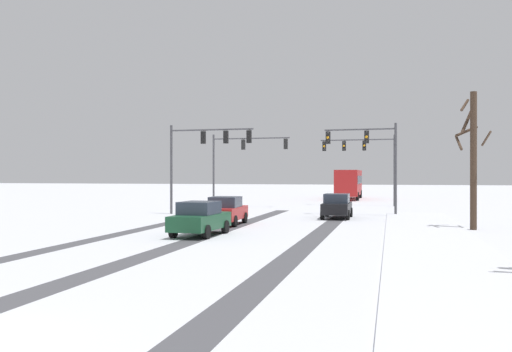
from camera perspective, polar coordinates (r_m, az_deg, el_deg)
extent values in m
cube|color=#4C4C51|center=(24.83, 5.81, -6.52)|extent=(1.00, 38.76, 0.01)
cube|color=#4C4C51|center=(27.72, -13.97, -5.83)|extent=(0.96, 38.76, 0.01)
cube|color=#4C4C51|center=(26.00, -5.37, -6.22)|extent=(1.05, 38.76, 0.01)
cube|color=white|center=(22.91, 18.05, -6.95)|extent=(4.00, 38.76, 0.12)
cylinder|color=#47474C|center=(41.13, -8.69, 0.66)|extent=(0.18, 0.18, 6.50)
cylinder|color=#47474C|center=(40.07, -4.60, 4.76)|extent=(6.25, 0.34, 0.12)
cube|color=black|center=(40.25, -5.44, 3.95)|extent=(0.33, 0.25, 0.90)
sphere|color=black|center=(40.42, -5.35, 4.36)|extent=(0.20, 0.20, 0.20)
sphere|color=orange|center=(40.40, -5.35, 3.94)|extent=(0.20, 0.20, 0.20)
sphere|color=black|center=(40.38, -5.35, 3.51)|extent=(0.20, 0.20, 0.20)
cube|color=black|center=(39.67, -3.11, 4.01)|extent=(0.33, 0.25, 0.90)
sphere|color=black|center=(39.84, -3.04, 4.42)|extent=(0.20, 0.20, 0.20)
sphere|color=orange|center=(39.82, -3.04, 3.99)|extent=(0.20, 0.20, 0.20)
sphere|color=black|center=(39.80, -3.04, 3.56)|extent=(0.20, 0.20, 0.20)
cube|color=black|center=(39.15, -0.72, 4.06)|extent=(0.33, 0.25, 0.90)
sphere|color=black|center=(39.33, -0.66, 4.48)|extent=(0.20, 0.20, 0.20)
sphere|color=orange|center=(39.31, -0.66, 4.04)|extent=(0.20, 0.20, 0.20)
sphere|color=black|center=(39.29, -0.66, 3.61)|extent=(0.20, 0.20, 0.20)
cylinder|color=#47474C|center=(52.05, 14.03, 0.56)|extent=(0.18, 0.18, 6.50)
cylinder|color=#47474C|center=(52.44, 10.32, 3.67)|extent=(6.78, 0.53, 0.12)
cube|color=black|center=(52.33, 11.06, 3.08)|extent=(0.33, 0.26, 0.90)
sphere|color=black|center=(52.19, 11.04, 3.41)|extent=(0.20, 0.20, 0.20)
sphere|color=orange|center=(52.17, 11.04, 3.09)|extent=(0.20, 0.20, 0.20)
sphere|color=black|center=(52.16, 11.04, 2.76)|extent=(0.20, 0.20, 0.20)
cube|color=black|center=(52.56, 9.03, 3.06)|extent=(0.33, 0.26, 0.90)
sphere|color=black|center=(52.42, 9.00, 3.40)|extent=(0.20, 0.20, 0.20)
sphere|color=orange|center=(52.40, 9.00, 3.07)|extent=(0.20, 0.20, 0.20)
sphere|color=black|center=(52.39, 9.00, 2.75)|extent=(0.20, 0.20, 0.20)
cube|color=black|center=(52.85, 7.02, 3.05)|extent=(0.33, 0.26, 0.90)
sphere|color=black|center=(52.71, 6.99, 3.38)|extent=(0.20, 0.20, 0.20)
sphere|color=orange|center=(52.70, 6.99, 3.06)|extent=(0.20, 0.20, 0.20)
sphere|color=black|center=(52.68, 6.99, 2.73)|extent=(0.20, 0.20, 0.20)
cylinder|color=#47474C|center=(40.05, 14.14, 0.67)|extent=(0.18, 0.18, 6.50)
cylinder|color=#47474C|center=(40.36, 10.58, 4.72)|extent=(5.01, 0.37, 0.12)
cube|color=black|center=(40.27, 11.29, 3.95)|extent=(0.33, 0.26, 0.90)
sphere|color=black|center=(40.13, 11.27, 4.39)|extent=(0.20, 0.20, 0.20)
sphere|color=orange|center=(40.11, 11.27, 3.96)|extent=(0.20, 0.20, 0.20)
sphere|color=black|center=(40.09, 11.27, 3.53)|extent=(0.20, 0.20, 0.20)
cube|color=black|center=(40.61, 7.41, 3.92)|extent=(0.33, 0.26, 0.90)
sphere|color=black|center=(40.47, 7.37, 4.36)|extent=(0.20, 0.20, 0.20)
sphere|color=orange|center=(40.45, 7.37, 3.93)|extent=(0.20, 0.20, 0.20)
sphere|color=black|center=(40.43, 7.37, 3.51)|extent=(0.20, 0.20, 0.20)
cylinder|color=#47474C|center=(50.53, -4.37, 0.57)|extent=(0.18, 0.18, 6.50)
cylinder|color=#47474C|center=(49.49, -0.53, 3.88)|extent=(7.07, 0.44, 0.12)
cube|color=black|center=(49.67, -1.31, 3.24)|extent=(0.33, 0.25, 0.90)
sphere|color=black|center=(49.84, -1.26, 3.57)|extent=(0.20, 0.20, 0.20)
sphere|color=orange|center=(49.82, -1.26, 3.23)|extent=(0.20, 0.20, 0.20)
sphere|color=black|center=(49.81, -1.26, 2.88)|extent=(0.20, 0.20, 0.20)
cube|color=black|center=(48.64, 3.07, 3.30)|extent=(0.33, 0.25, 0.90)
sphere|color=black|center=(48.81, 3.11, 3.64)|extent=(0.20, 0.20, 0.20)
sphere|color=orange|center=(48.79, 3.11, 3.29)|extent=(0.20, 0.20, 0.20)
sphere|color=black|center=(48.78, 3.11, 2.94)|extent=(0.20, 0.20, 0.20)
cube|color=black|center=(37.04, 8.31, -3.28)|extent=(1.71, 4.11, 0.70)
cube|color=#2D3847|center=(36.85, 8.29, -2.28)|extent=(1.57, 1.91, 0.60)
cylinder|color=black|center=(38.41, 7.29, -3.68)|extent=(0.22, 0.64, 0.64)
cylinder|color=black|center=(38.26, 9.70, -3.69)|extent=(0.22, 0.64, 0.64)
cylinder|color=black|center=(35.89, 6.83, -3.95)|extent=(0.22, 0.64, 0.64)
cylinder|color=black|center=(35.73, 9.40, -3.97)|extent=(0.22, 0.64, 0.64)
cube|color=red|center=(31.99, -3.09, -3.82)|extent=(1.85, 4.16, 0.70)
cube|color=#2D3847|center=(31.80, -3.16, -2.67)|extent=(1.63, 1.96, 0.60)
cylinder|color=black|center=(33.44, -3.88, -4.25)|extent=(0.24, 0.65, 0.64)
cylinder|color=black|center=(33.05, -1.18, -4.30)|extent=(0.24, 0.65, 0.64)
cylinder|color=black|center=(31.01, -5.13, -4.60)|extent=(0.24, 0.65, 0.64)
cylinder|color=black|center=(30.59, -2.22, -4.66)|extent=(0.24, 0.65, 0.64)
cube|color=#194C2D|center=(26.45, -5.74, -4.66)|extent=(1.88, 4.17, 0.70)
cube|color=#2D3847|center=(26.27, -5.86, -3.27)|extent=(1.64, 1.97, 0.60)
cylinder|color=black|center=(27.96, -6.30, -5.12)|extent=(0.25, 0.65, 0.64)
cylinder|color=black|center=(27.38, -3.16, -5.23)|extent=(0.25, 0.65, 0.64)
cylinder|color=black|center=(25.64, -8.49, -5.60)|extent=(0.25, 0.65, 0.64)
cylinder|color=black|center=(25.01, -5.11, -5.74)|extent=(0.25, 0.65, 0.64)
cube|color=#B21E1E|center=(65.73, 9.51, -0.67)|extent=(2.57, 11.02, 2.90)
cube|color=#283342|center=(65.72, 9.51, -0.37)|extent=(2.60, 10.14, 0.90)
cylinder|color=black|center=(61.85, 10.38, -2.07)|extent=(0.31, 0.96, 0.96)
cylinder|color=black|center=(62.02, 8.18, -2.06)|extent=(0.31, 0.96, 0.96)
cylinder|color=black|center=(68.99, 10.68, -1.84)|extent=(0.31, 0.96, 0.96)
cylinder|color=black|center=(69.14, 8.71, -1.83)|extent=(0.31, 0.96, 0.96)
cylinder|color=#423023|center=(31.11, 21.42, 1.47)|extent=(0.34, 0.34, 7.22)
cylinder|color=#423023|center=(31.35, 22.56, 3.57)|extent=(0.32, 1.35, 0.72)
cylinder|color=#423023|center=(31.01, 20.09, 3.23)|extent=(0.24, 1.54, 0.88)
cylinder|color=#423023|center=(31.71, 20.79, 4.31)|extent=(1.24, 0.71, 0.64)
cylinder|color=#423023|center=(31.47, 20.64, 6.83)|extent=(0.59, 0.95, 0.74)
cylinder|color=#423023|center=(31.44, 20.82, 5.24)|extent=(0.72, 0.80, 1.22)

